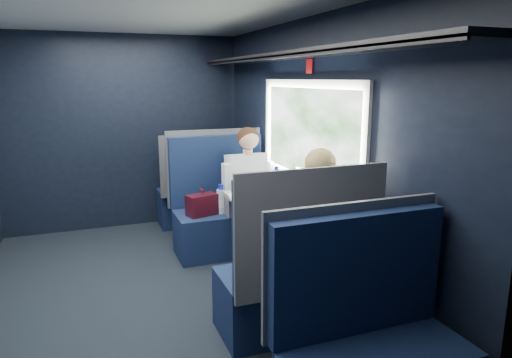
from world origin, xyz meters
name	(u,v)px	position (x,y,z in m)	size (l,w,h in m)	color
ground	(155,299)	(0.00, 0.00, -0.01)	(2.80, 4.20, 0.01)	black
room_shell	(149,120)	(0.02, 0.00, 1.48)	(3.00, 4.40, 2.40)	black
table	(270,210)	(1.03, 0.00, 0.66)	(0.62, 1.00, 0.74)	#54565E
seat_bay_near	(221,212)	(0.84, 0.87, 0.42)	(1.04, 0.62, 1.26)	#0C1737
seat_bay_far	(294,279)	(0.85, -0.87, 0.41)	(1.04, 0.62, 1.26)	#0C1737
seat_row_front	(201,193)	(0.85, 1.80, 0.41)	(1.04, 0.51, 1.16)	#0C1737
seat_row_back	(370,352)	(0.85, -1.80, 0.41)	(1.04, 0.51, 1.16)	#0C1737
man	(250,186)	(1.10, 0.70, 0.72)	(0.53, 0.56, 1.32)	black
woman	(315,226)	(1.10, -0.71, 0.73)	(0.53, 0.56, 1.32)	black
papers	(261,202)	(0.94, -0.01, 0.74)	(0.50, 0.72, 0.01)	white
laptop	(303,190)	(1.36, 0.02, 0.81)	(0.31, 0.38, 0.26)	silver
bottle_small	(276,180)	(1.22, 0.31, 0.85)	(0.07, 0.07, 0.24)	silver
cup	(281,183)	(1.33, 0.44, 0.79)	(0.07, 0.07, 0.09)	white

